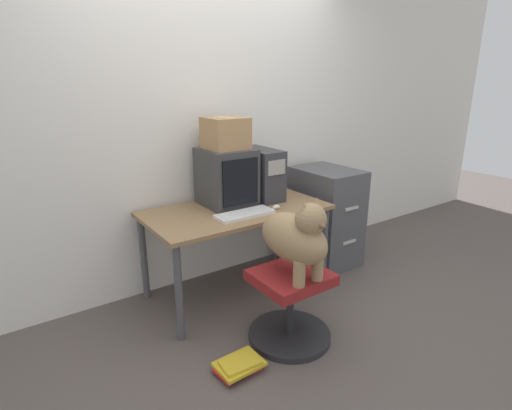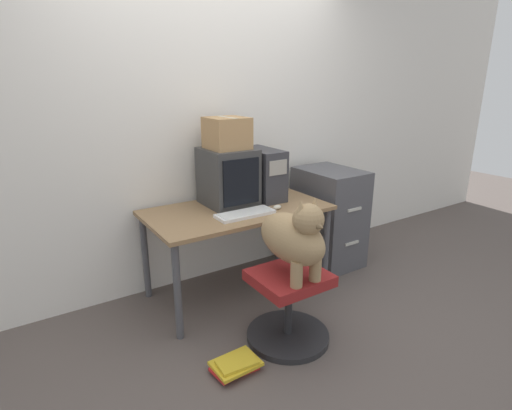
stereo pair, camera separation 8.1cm
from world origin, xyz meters
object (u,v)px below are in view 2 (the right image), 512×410
crt_monitor (228,177)px  filing_cabinet (329,217)px  dog (294,237)px  pc_tower (262,174)px  office_chair (289,306)px  book_stack_floor (236,365)px  cardboard_box (227,133)px  keyboard (245,214)px

crt_monitor → filing_cabinet: (0.99, -0.10, -0.49)m
crt_monitor → dog: crt_monitor is taller
pc_tower → office_chair: bearing=-112.7°
office_chair → book_stack_floor: bearing=-169.3°
office_chair → filing_cabinet: 1.29m
filing_cabinet → cardboard_box: size_ratio=3.03×
crt_monitor → cardboard_box: 0.34m
dog → crt_monitor: bearing=87.3°
pc_tower → cardboard_box: 0.47m
dog → cardboard_box: cardboard_box is taller
keyboard → cardboard_box: size_ratio=1.49×
pc_tower → keyboard: pc_tower is taller
office_chair → cardboard_box: size_ratio=1.87×
office_chair → cardboard_box: bearing=87.2°
crt_monitor → dog: size_ratio=0.80×
crt_monitor → filing_cabinet: bearing=-5.5°
keyboard → pc_tower: bearing=41.3°
crt_monitor → office_chair: (-0.04, -0.85, -0.69)m
dog → cardboard_box: size_ratio=1.88×
office_chair → crt_monitor: bearing=87.2°
crt_monitor → filing_cabinet: size_ratio=0.50×
keyboard → cardboard_box: bearing=82.9°
crt_monitor → dog: bearing=-92.7°
office_chair → filing_cabinet: bearing=36.0°
dog → book_stack_floor: 0.83m
keyboard → office_chair: 0.72m
dog → cardboard_box: (0.04, 0.89, 0.53)m
filing_cabinet → dog: bearing=-142.6°
crt_monitor → cardboard_box: cardboard_box is taller
keyboard → filing_cabinet: (1.03, 0.22, -0.28)m
keyboard → filing_cabinet: bearing=11.8°
cardboard_box → office_chair: bearing=-92.8°
office_chair → dog: (0.00, -0.04, 0.50)m
keyboard → office_chair: (-0.00, -0.54, -0.48)m
cardboard_box → pc_tower: bearing=-0.8°
crt_monitor → filing_cabinet: 1.11m
pc_tower → office_chair: (-0.35, -0.85, -0.67)m
office_chair → cardboard_box: 1.33m
pc_tower → office_chair: pc_tower is taller
book_stack_floor → cardboard_box: bearing=62.3°
office_chair → book_stack_floor: 0.50m
filing_cabinet → cardboard_box: (-0.99, 0.10, 0.82)m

